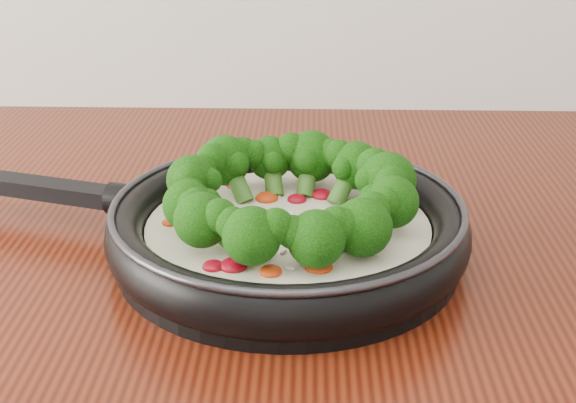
{
  "coord_description": "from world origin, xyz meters",
  "views": [
    {
      "loc": [
        0.1,
        0.5,
        1.2
      ],
      "look_at": [
        0.08,
        1.07,
        0.95
      ],
      "focal_mm": 48.65,
      "sensor_mm": 36.0,
      "label": 1
    }
  ],
  "objects": [
    {
      "name": "skillet",
      "position": [
        0.08,
        1.08,
        0.93
      ],
      "size": [
        0.48,
        0.36,
        0.08
      ],
      "color": "black",
      "rests_on": "counter"
    }
  ]
}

